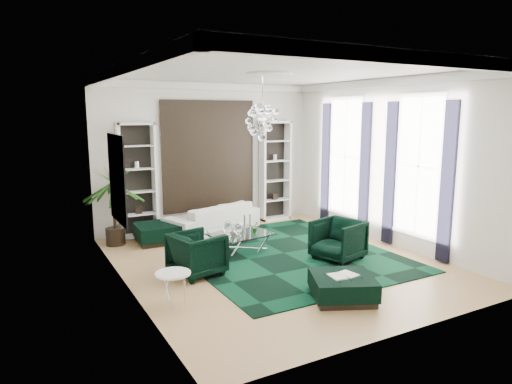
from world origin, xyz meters
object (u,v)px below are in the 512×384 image
armchair_left (197,254)px  ottoman_side (158,233)px  sofa (213,218)px  ottoman_front (342,287)px  side_table (173,290)px  coffee_table (237,242)px  armchair_right (338,240)px  palm (113,194)px

armchair_left → ottoman_side: 2.53m
sofa → ottoman_side: (-1.51, -0.24, -0.15)m
ottoman_front → side_table: side_table is taller
armchair_left → side_table: 1.44m
coffee_table → sofa: bearing=84.0°
armchair_right → side_table: bearing=-95.9°
ottoman_side → side_table: size_ratio=1.75×
ottoman_side → side_table: bearing=-103.0°
ottoman_front → coffee_table: bearing=96.4°
armchair_left → palm: (-0.94, 2.77, 0.79)m
ottoman_front → side_table: (-2.52, 1.06, 0.07)m
coffee_table → side_table: bearing=-135.6°
armchair_left → ottoman_side: size_ratio=0.91×
armchair_right → coffee_table: (-1.59, 1.52, -0.20)m
armchair_right → ottoman_side: 4.24m
armchair_left → ottoman_side: armchair_left is taller
armchair_left → ottoman_side: (-0.01, 2.52, -0.19)m
ottoman_side → side_table: 3.77m
armchair_left → coffee_table: size_ratio=0.71×
side_table → palm: size_ratio=0.23×
coffee_table → ottoman_side: bearing=130.4°
ottoman_side → armchair_left: bearing=-89.8°
coffee_table → ottoman_side: same height
coffee_table → side_table: (-2.17, -2.12, 0.05)m
sofa → ottoman_side: sofa is taller
side_table → ottoman_front: bearing=-22.8°
armchair_right → coffee_table: armchair_right is taller
sofa → side_table: size_ratio=4.48×
palm → coffee_table: bearing=-38.7°
armchair_left → armchair_right: 2.96m
sofa → palm: bearing=-18.2°
ottoman_front → side_table: size_ratio=1.75×
ottoman_side → coffee_table: bearing=-49.6°
ottoman_side → palm: palm is taller
coffee_table → side_table: 3.03m
sofa → ottoman_front: size_ratio=2.56×
ottoman_front → palm: bearing=117.6°
armchair_right → palm: bearing=-145.9°
armchair_right → ottoman_front: armchair_right is taller
side_table → palm: 4.03m
armchair_right → palm: 5.13m
side_table → sofa: bearing=58.9°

